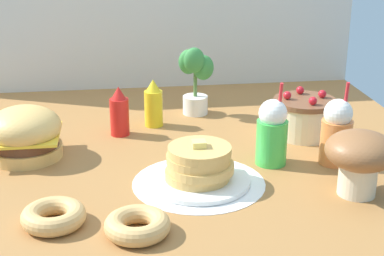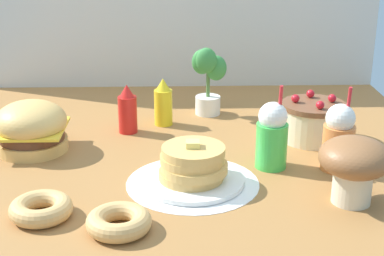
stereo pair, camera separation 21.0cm
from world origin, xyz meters
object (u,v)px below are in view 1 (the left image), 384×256
Objects in this scene: pancake_stack at (199,167)px; mustard_bottle at (153,104)px; orange_float_cup at (336,132)px; donut_chocolate at (137,225)px; donut_pink_glaze at (54,216)px; mushroom_stool at (360,156)px; burger at (25,134)px; cream_soda_cup at (272,132)px; potted_plant at (195,78)px; ketchup_bottle at (119,113)px; layer_cake at (304,117)px.

mustard_bottle reaches higher than pancake_stack.
donut_chocolate is (-0.73, -0.41, -0.09)m from orange_float_cup.
donut_pink_glaze is 0.85× the size of mushroom_stool.
burger is 1.14m from orange_float_cup.
potted_plant reaches higher than cream_soda_cup.
cream_soda_cup is 1.61× the size of donut_chocolate.
ketchup_bottle reaches higher than donut_chocolate.
layer_cake is at bearing -39.01° from potted_plant.
cream_soda_cup is at bearing -128.34° from layer_cake.
pancake_stack is 0.73m from potted_plant.
layer_cake is (0.49, 0.39, 0.02)m from pancake_stack.
pancake_stack is (0.60, -0.31, -0.03)m from burger.
orange_float_cup is (0.23, -0.03, 0.00)m from cream_soda_cup.
burger is at bearing 105.17° from donut_pink_glaze.
donut_pink_glaze is at bearing -161.80° from orange_float_cup.
orange_float_cup is 0.25m from mushroom_stool.
mustard_bottle reaches higher than layer_cake.
cream_soda_cup reaches higher than layer_cake.
donut_chocolate is at bearing -58.05° from burger.
burger is 0.73m from donut_chocolate.
potted_plant is at bearing 73.06° from donut_chocolate.
donut_pink_glaze is at bearing -154.84° from pancake_stack.
layer_cake is at bearing 51.66° from cream_soda_cup.
layer_cake is at bearing 44.33° from donut_chocolate.
ketchup_bottle is at bearing 171.88° from layer_cake.
mushroom_stool reaches higher than pancake_stack.
ketchup_bottle is at bearing 92.30° from donut_chocolate.
burger is 0.78× the size of pancake_stack.
potted_plant is (0.09, 0.72, 0.11)m from pancake_stack.
potted_plant is at bearing 115.17° from mushroom_stool.
cream_soda_cup is at bearing -11.47° from burger.
potted_plant is at bearing 82.88° from pancake_stack.
potted_plant is (-0.19, 0.59, 0.05)m from cream_soda_cup.
cream_soda_cup is (0.39, -0.45, 0.03)m from mustard_bottle.
donut_pink_glaze is 1.00× the size of donut_chocolate.
burger is at bearing 121.95° from donut_chocolate.
mustard_bottle is at bearing 142.18° from orange_float_cup.
layer_cake is at bearing 4.23° from burger.
donut_pink_glaze is 0.96m from mushroom_stool.
mustard_bottle is 0.95m from mushroom_stool.
donut_chocolate is 0.85× the size of mushroom_stool.
ketchup_bottle reaches higher than donut_pink_glaze.
donut_pink_glaze is at bearing -120.52° from potted_plant.
mushroom_stool is at bearing -22.59° from burger.
orange_float_cup is 0.84m from donut_chocolate.
potted_plant is at bearing 124.67° from orange_float_cup.
ketchup_bottle is at bearing 28.06° from burger.
potted_plant is at bearing 140.99° from layer_cake.
layer_cake is 0.54m from mushroom_stool.
mushroom_stool is at bearing -52.69° from cream_soda_cup.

